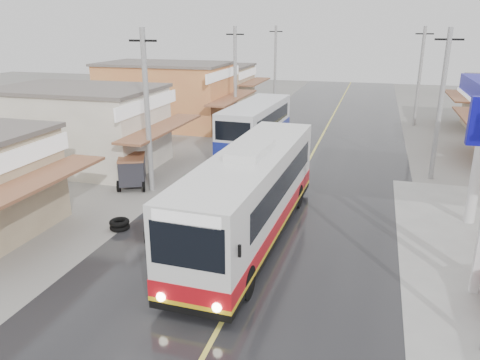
{
  "coord_description": "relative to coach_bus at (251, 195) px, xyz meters",
  "views": [
    {
      "loc": [
        3.67,
        -11.58,
        8.13
      ],
      "look_at": [
        -1.59,
        6.63,
        1.8
      ],
      "focal_mm": 35.0,
      "sensor_mm": 36.0,
      "label": 1
    }
  ],
  "objects": [
    {
      "name": "ground",
      "position": [
        0.64,
        -4.95,
        -1.83
      ],
      "size": [
        120.0,
        120.0,
        0.0
      ],
      "primitive_type": "plane",
      "color": "slate",
      "rests_on": "ground"
    },
    {
      "name": "road",
      "position": [
        0.64,
        10.05,
        -1.82
      ],
      "size": [
        12.0,
        90.0,
        0.02
      ],
      "primitive_type": "cube",
      "color": "black",
      "rests_on": "ground"
    },
    {
      "name": "centre_line",
      "position": [
        0.64,
        10.05,
        -1.81
      ],
      "size": [
        0.15,
        90.0,
        0.01
      ],
      "primitive_type": "cube",
      "color": "#D8CC4C",
      "rests_on": "road"
    },
    {
      "name": "shopfronts_left",
      "position": [
        -12.36,
        13.05,
        -1.83
      ],
      "size": [
        11.0,
        44.0,
        5.2
      ],
      "primitive_type": null,
      "color": "tan",
      "rests_on": "ground"
    },
    {
      "name": "utility_poles_left",
      "position": [
        -6.36,
        11.05,
        -1.83
      ],
      "size": [
        1.6,
        50.0,
        8.0
      ],
      "primitive_type": null,
      "color": "gray",
      "rests_on": "ground"
    },
    {
      "name": "utility_poles_right",
      "position": [
        7.64,
        10.05,
        -1.83
      ],
      "size": [
        1.6,
        36.0,
        8.0
      ],
      "primitive_type": null,
      "color": "gray",
      "rests_on": "ground"
    },
    {
      "name": "coach_bus",
      "position": [
        0.0,
        0.0,
        0.0
      ],
      "size": [
        3.1,
        12.23,
        3.79
      ],
      "rotation": [
        0.0,
        0.0,
        -0.03
      ],
      "color": "silver",
      "rests_on": "road"
    },
    {
      "name": "second_bus",
      "position": [
        -3.3,
        13.66,
        -0.15
      ],
      "size": [
        2.97,
        9.48,
        3.11
      ],
      "rotation": [
        0.0,
        0.0,
        -0.05
      ],
      "color": "silver",
      "rests_on": "road"
    },
    {
      "name": "cyclist",
      "position": [
        -3.14,
        1.17,
        -1.15
      ],
      "size": [
        0.69,
        1.93,
        2.07
      ],
      "rotation": [
        0.0,
        0.0,
        -0.01
      ],
      "color": "black",
      "rests_on": "ground"
    },
    {
      "name": "tricycle_near",
      "position": [
        -7.55,
        4.23,
        -0.89
      ],
      "size": [
        2.17,
        2.38,
        1.65
      ],
      "rotation": [
        0.0,
        0.0,
        0.43
      ],
      "color": "#26262D",
      "rests_on": "ground"
    },
    {
      "name": "tyre_stack",
      "position": [
        -5.46,
        -0.77,
        -1.62
      ],
      "size": [
        0.84,
        0.84,
        0.43
      ],
      "color": "black",
      "rests_on": "ground"
    }
  ]
}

